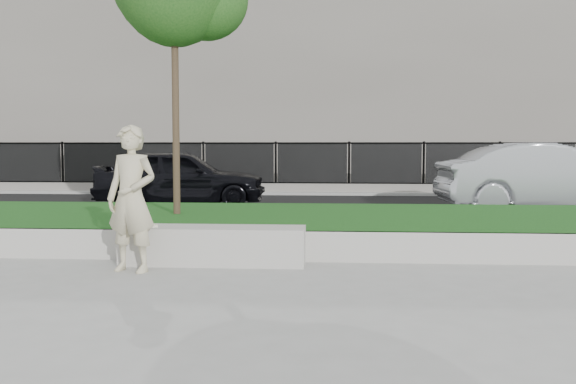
# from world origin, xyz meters

# --- Properties ---
(ground) EXTENTS (90.00, 90.00, 0.00)m
(ground) POSITION_xyz_m (0.00, 0.00, 0.00)
(ground) COLOR gray
(ground) RESTS_ON ground
(grass_bank) EXTENTS (34.00, 4.00, 0.40)m
(grass_bank) POSITION_xyz_m (0.00, 3.00, 0.20)
(grass_bank) COLOR black
(grass_bank) RESTS_ON ground
(grass_kerb) EXTENTS (34.00, 0.08, 0.40)m
(grass_kerb) POSITION_xyz_m (0.00, 1.04, 0.20)
(grass_kerb) COLOR #A8A69D
(grass_kerb) RESTS_ON ground
(street) EXTENTS (34.00, 7.00, 0.04)m
(street) POSITION_xyz_m (0.00, 8.50, 0.02)
(street) COLOR black
(street) RESTS_ON ground
(far_pavement) EXTENTS (34.00, 3.00, 0.12)m
(far_pavement) POSITION_xyz_m (0.00, 13.00, 0.06)
(far_pavement) COLOR gray
(far_pavement) RESTS_ON ground
(iron_fence) EXTENTS (32.00, 0.30, 1.50)m
(iron_fence) POSITION_xyz_m (0.00, 12.00, 0.54)
(iron_fence) COLOR slate
(iron_fence) RESTS_ON far_pavement
(building_facade) EXTENTS (34.00, 10.00, 10.00)m
(building_facade) POSITION_xyz_m (0.00, 20.00, 5.00)
(building_facade) COLOR slate
(building_facade) RESTS_ON ground
(stone_bench) EXTENTS (2.33, 0.58, 0.48)m
(stone_bench) POSITION_xyz_m (-0.38, 0.80, 0.24)
(stone_bench) COLOR #A8A69D
(stone_bench) RESTS_ON ground
(man) EXTENTS (0.73, 0.57, 1.76)m
(man) POSITION_xyz_m (-1.26, 0.25, 0.88)
(man) COLOR beige
(man) RESTS_ON ground
(book) EXTENTS (0.29, 0.25, 0.03)m
(book) POSITION_xyz_m (-1.22, 0.75, 0.49)
(book) COLOR silver
(book) RESTS_ON stone_bench
(car_dark) EXTENTS (4.21, 2.05, 1.38)m
(car_dark) POSITION_xyz_m (-2.53, 7.99, 0.73)
(car_dark) COLOR black
(car_dark) RESTS_ON street
(car_silver) EXTENTS (4.72, 1.92, 1.52)m
(car_silver) POSITION_xyz_m (5.79, 7.20, 0.80)
(car_silver) COLOR #9D9FA5
(car_silver) RESTS_ON street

